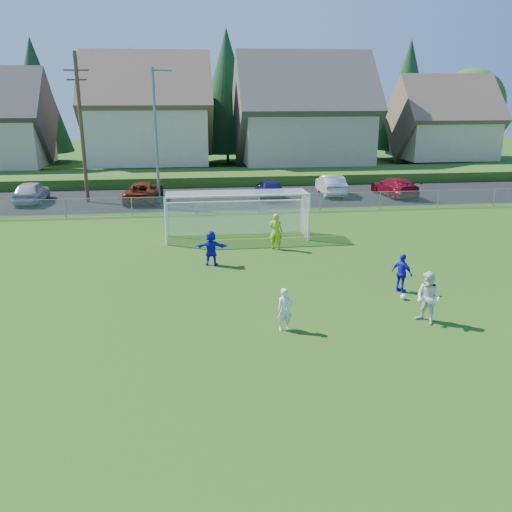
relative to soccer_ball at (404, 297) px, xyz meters
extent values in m
plane|color=#193D0C|center=(-5.35, -6.31, -0.11)|extent=(160.00, 160.00, 0.00)
plane|color=black|center=(-5.35, 21.19, -0.10)|extent=(60.00, 60.00, 0.00)
cube|color=#1E420F|center=(-5.35, 28.69, 0.29)|extent=(70.00, 6.00, 0.80)
sphere|color=white|center=(0.00, 0.00, 0.00)|extent=(0.22, 0.22, 0.22)
imported|color=silver|center=(-4.89, -2.08, 0.60)|extent=(0.58, 0.45, 1.42)
imported|color=silver|center=(-0.07, -2.13, 0.78)|extent=(1.01, 1.09, 1.78)
imported|color=#1713B8|center=(0.21, 0.80, 0.65)|extent=(0.81, 0.95, 1.53)
imported|color=#1713B8|center=(-6.92, 5.15, 0.67)|extent=(1.51, 0.70, 1.57)
imported|color=#91C517|center=(-3.65, 7.30, 0.79)|extent=(0.76, 0.63, 1.80)
imported|color=#ABAEB3|center=(-18.72, 21.10, 0.63)|extent=(1.78, 4.38, 1.49)
imported|color=#64200B|center=(-10.95, 20.53, 0.58)|extent=(2.71, 5.17, 1.39)
imported|color=#13113E|center=(-1.98, 20.37, 0.63)|extent=(1.79, 4.34, 1.47)
imported|color=#B8B8B8|center=(2.84, 21.34, 0.63)|extent=(1.78, 4.57, 1.48)
imported|color=maroon|center=(7.42, 20.27, 0.59)|extent=(2.56, 5.03, 1.40)
cylinder|color=white|center=(-9.00, 8.69, 1.11)|extent=(0.12, 0.12, 2.44)
cylinder|color=white|center=(-1.70, 8.69, 1.11)|extent=(0.12, 0.12, 2.44)
cylinder|color=white|center=(-5.35, 8.69, 2.33)|extent=(7.30, 0.12, 0.12)
cylinder|color=white|center=(-9.00, 10.49, 0.79)|extent=(0.08, 0.08, 1.80)
cylinder|color=white|center=(-1.70, 10.49, 0.79)|extent=(0.08, 0.08, 1.80)
cylinder|color=white|center=(-5.35, 10.49, 1.69)|extent=(7.30, 0.08, 0.08)
cube|color=silver|center=(-5.35, 10.49, 0.79)|extent=(7.30, 0.02, 1.80)
cube|color=silver|center=(-9.00, 9.59, 1.11)|extent=(0.02, 1.80, 2.44)
cube|color=silver|center=(-1.70, 9.59, 1.11)|extent=(0.02, 1.80, 2.44)
cube|color=silver|center=(-5.35, 9.59, 2.33)|extent=(7.30, 1.80, 0.02)
cube|color=gray|center=(-5.35, 15.69, 1.06)|extent=(52.00, 0.03, 0.03)
cube|color=gray|center=(-5.35, 15.69, 0.49)|extent=(52.00, 0.02, 1.14)
cylinder|color=gray|center=(-5.35, 15.69, 0.49)|extent=(0.06, 0.06, 1.20)
cylinder|color=slate|center=(-9.85, 19.69, 4.39)|extent=(0.18, 0.18, 9.00)
cylinder|color=slate|center=(-9.35, 19.69, 8.69)|extent=(1.20, 0.12, 0.12)
cube|color=slate|center=(-8.75, 19.69, 8.64)|extent=(0.36, 0.18, 0.12)
cylinder|color=#473321|center=(-14.85, 20.69, 4.89)|extent=(0.26, 0.26, 10.00)
cube|color=#473321|center=(-14.85, 20.69, 8.69)|extent=(1.60, 0.10, 0.10)
cube|color=#473321|center=(-14.85, 20.69, 8.09)|extent=(1.30, 0.10, 0.10)
cube|color=#C6B58E|center=(-11.35, 36.69, 3.44)|extent=(11.00, 9.00, 5.50)
pyramid|color=brown|center=(-11.35, 36.69, 11.15)|extent=(12.10, 9.90, 4.96)
cube|color=tan|center=(3.65, 35.69, 3.19)|extent=(12.00, 10.00, 5.00)
pyramid|color=#4C473F|center=(3.65, 35.69, 11.21)|extent=(13.20, 11.00, 5.52)
cube|color=tan|center=(18.65, 36.69, 2.69)|extent=(9.00, 8.00, 4.00)
pyramid|color=brown|center=(18.65, 36.69, 9.10)|extent=(9.90, 8.80, 4.41)
cylinder|color=#382616|center=(-23.35, 43.69, 0.49)|extent=(0.30, 0.30, 1.20)
cone|color=#143819|center=(-23.35, 43.69, 6.94)|extent=(6.76, 6.76, 11.70)
cylinder|color=#382616|center=(-13.35, 44.69, 0.49)|extent=(0.30, 0.30, 1.20)
cone|color=#143819|center=(-13.35, 44.69, 6.49)|extent=(6.24, 6.24, 10.80)
cylinder|color=#382616|center=(-3.35, 41.69, 0.49)|extent=(0.30, 0.30, 1.20)
cone|color=#143819|center=(-3.35, 41.69, 7.39)|extent=(7.28, 7.28, 12.60)
cylinder|color=#382616|center=(6.65, 43.69, 1.87)|extent=(0.36, 0.36, 3.96)
sphere|color=#2B5B19|center=(6.65, 43.69, 6.71)|extent=(8.36, 8.36, 8.36)
cylinder|color=#382616|center=(16.65, 41.69, 0.49)|extent=(0.30, 0.30, 1.20)
cone|color=#143819|center=(16.65, 41.69, 6.94)|extent=(6.76, 6.76, 11.70)
cylinder|color=#382616|center=(24.65, 42.69, 1.69)|extent=(0.36, 0.36, 3.60)
sphere|color=#2B5B19|center=(24.65, 42.69, 6.09)|extent=(7.60, 7.60, 7.60)
camera|label=1|loc=(-7.87, -18.05, 7.35)|focal=38.00mm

